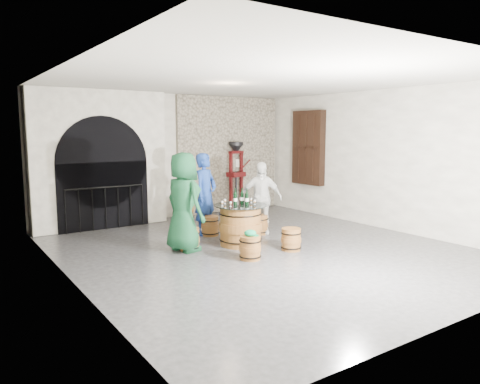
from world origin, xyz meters
TOP-DOWN VIEW (x-y plane):
  - ground at (0.00, 0.00)m, footprint 8.00×8.00m
  - wall_back at (0.00, 4.00)m, footprint 8.00×0.00m
  - wall_front at (0.00, -4.00)m, footprint 8.00×0.00m
  - wall_left at (-3.50, 0.00)m, footprint 0.00×8.00m
  - wall_right at (3.50, 0.00)m, footprint 0.00×8.00m
  - ceiling at (0.00, 0.00)m, footprint 8.00×8.00m
  - stone_facing_panel at (1.80, 3.94)m, footprint 3.20×0.12m
  - arched_opening at (-1.90, 3.74)m, footprint 3.10×0.60m
  - shuttered_window at (3.38, 2.40)m, footprint 0.23×1.10m
  - barrel_table at (-0.14, 0.50)m, footprint 1.05×1.05m
  - barrel_stool_left at (-1.17, 0.71)m, footprint 0.40×0.40m
  - barrel_stool_far at (-0.23, 1.55)m, footprint 0.40×0.40m
  - barrel_stool_right at (0.75, 1.06)m, footprint 0.40×0.40m
  - barrel_stool_near_right at (0.42, -0.38)m, footprint 0.40×0.40m
  - barrel_stool_near_left at (-0.58, -0.45)m, footprint 0.40×0.40m
  - green_cap at (-0.58, -0.45)m, footprint 0.26×0.21m
  - person_green at (-1.28, 0.73)m, footprint 0.76×1.01m
  - person_blue at (-0.24, 1.71)m, footprint 0.77×0.68m
  - person_white at (0.80, 1.10)m, footprint 0.97×0.88m
  - wine_bottle_left at (-0.21, 0.58)m, footprint 0.08×0.08m
  - wine_bottle_center at (-0.02, 0.45)m, footprint 0.08×0.08m
  - wine_bottle_right at (-0.05, 0.58)m, footprint 0.08×0.08m
  - tasting_glass_a at (-0.41, 0.45)m, footprint 0.05×0.05m
  - tasting_glass_b at (0.18, 0.59)m, footprint 0.05×0.05m
  - tasting_glass_c at (-0.33, 0.77)m, footprint 0.05×0.05m
  - tasting_glass_d at (0.14, 0.67)m, footprint 0.05×0.05m
  - tasting_glass_e at (0.11, 0.36)m, footprint 0.05×0.05m
  - tasting_glass_f at (-0.51, 0.59)m, footprint 0.05×0.05m
  - side_barrel at (0.07, 3.31)m, footprint 0.48×0.48m
  - corking_press at (1.89, 3.70)m, footprint 0.83×0.53m
  - control_box at (2.05, 3.86)m, footprint 0.18×0.10m

SIDE VIEW (x-z plane):
  - ground at x=0.00m, z-range 0.00..0.00m
  - barrel_stool_left at x=-1.17m, z-range 0.00..0.42m
  - barrel_stool_far at x=-0.23m, z-range 0.00..0.42m
  - barrel_stool_right at x=0.75m, z-range 0.00..0.42m
  - barrel_stool_near_right at x=0.42m, z-range 0.00..0.42m
  - barrel_stool_near_left at x=-0.58m, z-range 0.00..0.42m
  - side_barrel at x=0.07m, z-range 0.00..0.63m
  - barrel_table at x=-0.14m, z-range 0.00..0.81m
  - green_cap at x=-0.58m, z-range 0.41..0.53m
  - person_white at x=0.80m, z-range 0.00..1.59m
  - tasting_glass_a at x=-0.41m, z-range 0.81..0.91m
  - tasting_glass_b at x=0.18m, z-range 0.81..0.91m
  - tasting_glass_c at x=-0.33m, z-range 0.81..0.91m
  - tasting_glass_d at x=0.14m, z-range 0.81..0.91m
  - tasting_glass_e at x=0.11m, z-range 0.81..0.91m
  - tasting_glass_f at x=-0.51m, z-range 0.81..0.91m
  - person_blue at x=-0.24m, z-range 0.00..1.78m
  - person_green at x=-1.28m, z-range 0.00..1.87m
  - wine_bottle_left at x=-0.21m, z-range 0.78..1.10m
  - wine_bottle_center at x=-0.02m, z-range 0.78..1.10m
  - wine_bottle_right at x=-0.05m, z-range 0.78..1.10m
  - corking_press at x=1.89m, z-range 0.16..2.11m
  - control_box at x=2.05m, z-range 1.24..1.46m
  - arched_opening at x=-1.90m, z-range -0.01..3.18m
  - wall_back at x=0.00m, z-range -2.40..5.60m
  - wall_front at x=0.00m, z-range -2.40..5.60m
  - wall_left at x=-3.50m, z-range -2.40..5.60m
  - wall_right at x=3.50m, z-range -2.40..5.60m
  - stone_facing_panel at x=1.80m, z-range 0.01..3.19m
  - shuttered_window at x=3.38m, z-range 0.80..2.80m
  - ceiling at x=0.00m, z-range 3.20..3.20m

